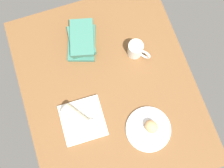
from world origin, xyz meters
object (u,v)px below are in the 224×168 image
(round_plate, at_px, (148,129))
(square_plate, at_px, (83,120))
(sauce_cup, at_px, (91,124))
(scone_pastry, at_px, (151,127))
(coffee_mug, at_px, (136,50))
(book_stack, at_px, (82,40))
(breakfast_wrap, at_px, (75,117))

(round_plate, distance_m, square_plate, 0.34)
(round_plate, xyz_separation_m, sauce_cup, (0.12, 0.27, 0.02))
(round_plate, distance_m, sauce_cup, 0.29)
(round_plate, height_order, scone_pastry, scone_pastry)
(square_plate, height_order, coffee_mug, coffee_mug)
(scone_pastry, height_order, square_plate, scone_pastry)
(square_plate, bearing_deg, scone_pastry, -113.95)
(sauce_cup, relative_size, book_stack, 0.18)
(sauce_cup, xyz_separation_m, book_stack, (0.44, -0.08, 0.01))
(book_stack, bearing_deg, round_plate, -161.83)
(breakfast_wrap, bearing_deg, book_stack, -146.13)
(square_plate, xyz_separation_m, breakfast_wrap, (0.02, 0.03, 0.04))
(square_plate, xyz_separation_m, sauce_cup, (-0.03, -0.04, 0.02))
(scone_pastry, relative_size, coffee_mug, 0.64)
(round_plate, height_order, square_plate, square_plate)
(scone_pastry, height_order, book_stack, book_stack)
(square_plate, bearing_deg, breakfast_wrap, 49.92)
(round_plate, distance_m, coffee_mug, 0.42)
(sauce_cup, bearing_deg, round_plate, -113.48)
(scone_pastry, xyz_separation_m, breakfast_wrap, (0.16, 0.34, 0.01))
(square_plate, xyz_separation_m, book_stack, (0.41, -0.12, 0.03))
(square_plate, xyz_separation_m, coffee_mug, (0.26, -0.38, 0.04))
(scone_pastry, xyz_separation_m, sauce_cup, (0.11, 0.28, -0.01))
(sauce_cup, distance_m, breakfast_wrap, 0.09)
(round_plate, relative_size, breakfast_wrap, 1.69)
(scone_pastry, xyz_separation_m, book_stack, (0.55, 0.19, -0.00))
(book_stack, relative_size, coffee_mug, 2.21)
(scone_pastry, bearing_deg, book_stack, 19.57)
(round_plate, height_order, coffee_mug, coffee_mug)
(breakfast_wrap, bearing_deg, coffee_mug, 175.46)
(coffee_mug, bearing_deg, sauce_cup, 130.73)
(round_plate, relative_size, coffee_mug, 2.05)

